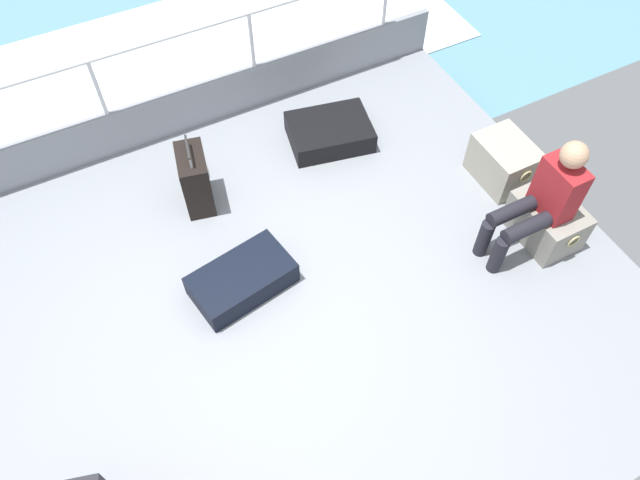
{
  "coord_description": "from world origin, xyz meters",
  "views": [
    {
      "loc": [
        2.2,
        -0.9,
        4.09
      ],
      "look_at": [
        -0.26,
        0.38,
        0.25
      ],
      "focal_mm": 34.39,
      "sensor_mm": 36.0,
      "label": 1
    }
  ],
  "objects": [
    {
      "name": "cargo_crate_1",
      "position": [
        0.37,
        2.11,
        0.18
      ],
      "size": [
        0.6,
        0.41,
        0.37
      ],
      "color": "gray",
      "rests_on": "ground_plane"
    },
    {
      "name": "sea_wake",
      "position": [
        -3.6,
        0.0,
        -0.34
      ],
      "size": [
        12.0,
        12.0,
        0.01
      ],
      "color": "#598C9E",
      "rests_on": "ground_plane"
    },
    {
      "name": "suitcase_3",
      "position": [
        -0.3,
        -0.27,
        0.1
      ],
      "size": [
        0.56,
        0.84,
        0.21
      ],
      "color": "black",
      "rests_on": "ground_plane"
    },
    {
      "name": "railing_port",
      "position": [
        -2.17,
        0.0,
        0.78
      ],
      "size": [
        0.04,
        4.2,
        1.02
      ],
      "color": "silver",
      "rests_on": "ground_plane"
    },
    {
      "name": "cargo_crate_0",
      "position": [
        -0.3,
        2.19,
        0.2
      ],
      "size": [
        0.56,
        0.4,
        0.4
      ],
      "color": "#9E9989",
      "rests_on": "ground_plane"
    },
    {
      "name": "passenger_seated",
      "position": [
        0.37,
        1.93,
        0.56
      ],
      "size": [
        0.34,
        0.66,
        1.07
      ],
      "color": "maroon",
      "rests_on": "ground_plane"
    },
    {
      "name": "gunwale_port",
      "position": [
        -2.17,
        0.0,
        0.23
      ],
      "size": [
        0.06,
        5.2,
        0.45
      ],
      "primitive_type": "cube",
      "color": "gray",
      "rests_on": "ground_plane"
    },
    {
      "name": "suitcase_4",
      "position": [
        -1.4,
        1.08,
        0.1
      ],
      "size": [
        0.69,
        0.83,
        0.21
      ],
      "color": "black",
      "rests_on": "ground_plane"
    },
    {
      "name": "ground_plane",
      "position": [
        0.0,
        0.0,
        -0.03
      ],
      "size": [
        4.4,
        5.2,
        0.06
      ],
      "primitive_type": "cube",
      "color": "gray"
    },
    {
      "name": "suitcase_5",
      "position": [
        -1.27,
        -0.26,
        0.27
      ],
      "size": [
        0.45,
        0.31,
        0.67
      ],
      "color": "black",
      "rests_on": "ground_plane"
    }
  ]
}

